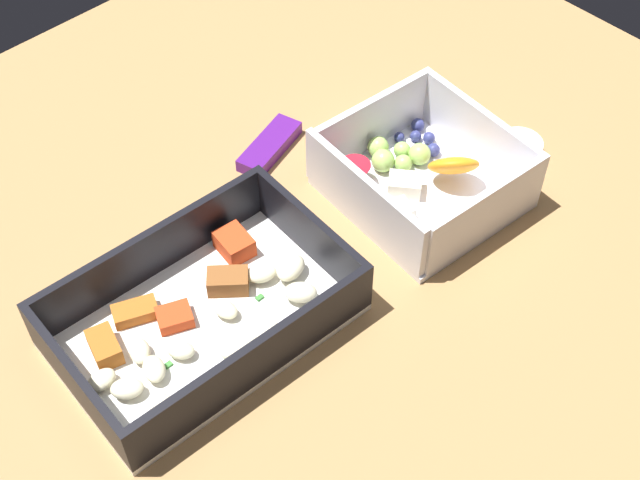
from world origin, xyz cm
name	(u,v)px	position (x,y,z in cm)	size (l,w,h in cm)	color
table_surface	(339,253)	(0.00, 0.00, 1.00)	(80.00, 80.00, 2.00)	#9E7547
pasta_container	(204,316)	(-12.72, 1.05, 3.56)	(21.62, 14.50, 5.07)	white
fruit_bowl	(419,175)	(8.82, -0.34, 3.98)	(14.26, 15.01, 5.80)	white
candy_bar	(270,146)	(3.06, 11.77, 2.60)	(7.00, 2.40, 1.20)	#51197A
paper_cup_liner	(519,148)	(18.36, -3.41, 2.76)	(3.92, 3.92, 1.51)	white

